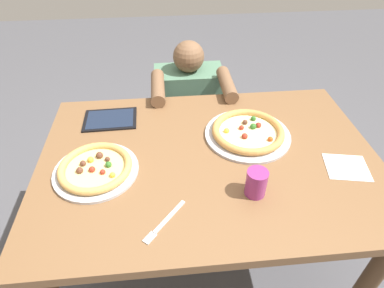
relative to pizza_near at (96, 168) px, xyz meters
The scene contains 9 objects.
ground_plane 0.89m from the pizza_near, ahead, with size 8.00×8.00×0.00m, color #4C4C51.
dining_table 0.46m from the pizza_near, ahead, with size 1.37×0.94×0.75m.
pizza_near is the anchor object (origin of this frame).
pizza_far 0.65m from the pizza_near, 14.54° to the left, with size 0.37×0.37×0.04m.
drink_cup_colored 0.60m from the pizza_near, 15.72° to the right, with size 0.08×0.08×0.10m.
paper_napkin 0.97m from the pizza_near, ahead, with size 0.16×0.14×0.00m, color white.
fork 0.36m from the pizza_near, 46.69° to the right, with size 0.15×0.17×0.00m.
tablet 0.34m from the pizza_near, 86.57° to the left, with size 0.24×0.18×0.01m.
diner_seated 0.96m from the pizza_near, 61.30° to the left, with size 0.43×0.53×0.93m.
Camera 1 is at (-0.16, -0.96, 1.62)m, focal length 30.12 mm.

